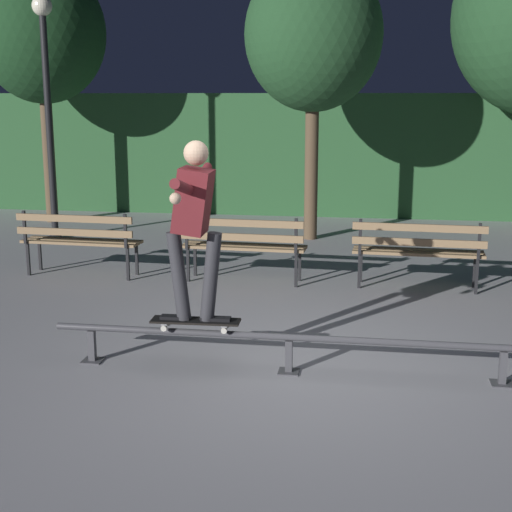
# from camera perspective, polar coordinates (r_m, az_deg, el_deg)

# --- Properties ---
(ground_plane) EXTENTS (90.00, 90.00, 0.00)m
(ground_plane) POSITION_cam_1_polar(r_m,az_deg,el_deg) (6.55, 2.65, -8.72)
(ground_plane) COLOR #99999E
(hedge_backdrop) EXTENTS (24.00, 1.20, 2.40)m
(hedge_backdrop) POSITION_cam_1_polar(r_m,az_deg,el_deg) (15.02, 6.40, 7.90)
(hedge_backdrop) COLOR #2D5B33
(hedge_backdrop) RESTS_ON ground
(grind_rail) EXTENTS (4.21, 0.18, 0.35)m
(grind_rail) POSITION_cam_1_polar(r_m,az_deg,el_deg) (6.36, 2.58, -6.74)
(grind_rail) COLOR #47474C
(grind_rail) RESTS_ON ground
(skateboard) EXTENTS (0.79, 0.23, 0.09)m
(skateboard) POSITION_cam_1_polar(r_m,az_deg,el_deg) (6.45, -4.73, -5.09)
(skateboard) COLOR black
(skateboard) RESTS_ON grind_rail
(skateboarder) EXTENTS (0.62, 1.41, 1.56)m
(skateboarder) POSITION_cam_1_polar(r_m,az_deg,el_deg) (6.23, -4.85, 3.14)
(skateboarder) COLOR black
(skateboarder) RESTS_ON skateboard
(park_bench_leftmost) EXTENTS (1.62, 0.49, 0.88)m
(park_bench_leftmost) POSITION_cam_1_polar(r_m,az_deg,el_deg) (9.92, -13.63, 1.46)
(park_bench_leftmost) COLOR black
(park_bench_leftmost) RESTS_ON ground
(park_bench_left_center) EXTENTS (1.62, 0.49, 0.88)m
(park_bench_left_center) POSITION_cam_1_polar(r_m,az_deg,el_deg) (9.31, -1.06, 1.11)
(park_bench_left_center) COLOR black
(park_bench_left_center) RESTS_ON ground
(park_bench_right_center) EXTENTS (1.62, 0.49, 0.88)m
(park_bench_right_center) POSITION_cam_1_polar(r_m,az_deg,el_deg) (9.20, 12.51, 0.68)
(park_bench_right_center) COLOR black
(park_bench_right_center) RESTS_ON ground
(tree_behind_benches) EXTENTS (2.20, 2.20, 4.51)m
(tree_behind_benches) POSITION_cam_1_polar(r_m,az_deg,el_deg) (12.17, 4.49, 16.71)
(tree_behind_benches) COLOR brown
(tree_behind_benches) RESTS_ON ground
(tree_far_left) EXTENTS (2.31, 2.31, 4.75)m
(tree_far_left) POSITION_cam_1_polar(r_m,az_deg,el_deg) (14.39, -16.35, 16.29)
(tree_far_left) COLOR brown
(tree_far_left) RESTS_ON ground
(lamp_post_left) EXTENTS (0.32, 0.32, 3.90)m
(lamp_post_left) POSITION_cam_1_polar(r_m,az_deg,el_deg) (12.61, -15.97, 12.49)
(lamp_post_left) COLOR black
(lamp_post_left) RESTS_ON ground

